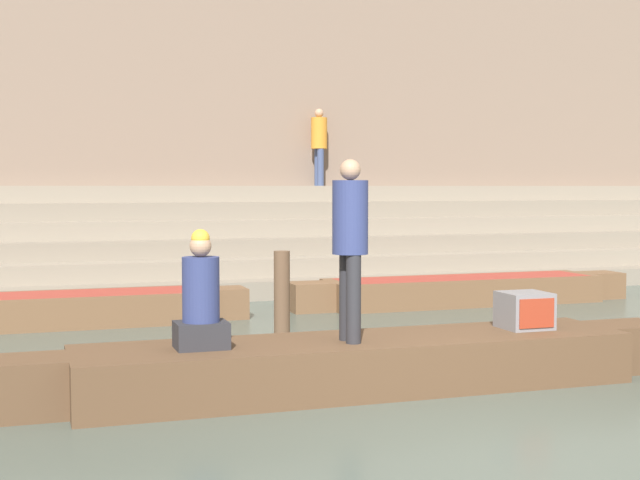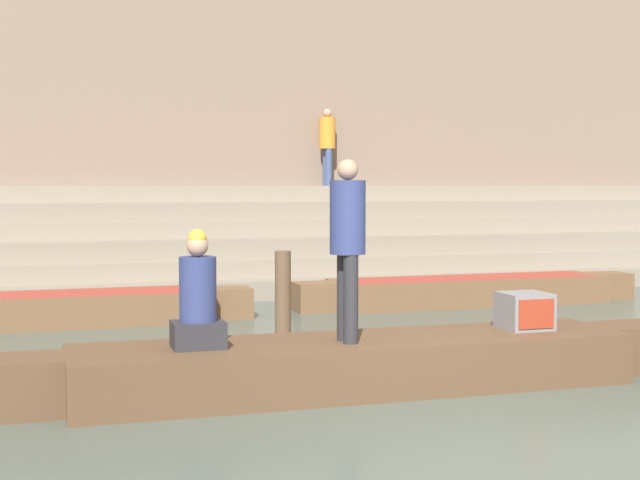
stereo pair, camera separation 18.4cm
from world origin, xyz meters
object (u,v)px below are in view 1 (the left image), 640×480
(person_standing, at_px, (350,237))
(mooring_post, at_px, (282,304))
(moored_boat_shore, at_px, (463,290))
(moored_boat_distant, at_px, (53,309))
(person_rowing, at_px, (201,301))
(tv_set, at_px, (525,310))
(rowboat_main, at_px, (359,363))
(person_on_steps, at_px, (319,142))

(person_standing, relative_size, mooring_post, 1.41)
(mooring_post, bearing_deg, moored_boat_shore, 39.69)
(moored_boat_distant, bearing_deg, mooring_post, -52.19)
(moored_boat_shore, relative_size, moored_boat_distant, 1.09)
(person_standing, height_order, person_rowing, person_standing)
(tv_set, distance_m, moored_boat_distant, 6.87)
(rowboat_main, height_order, moored_boat_distant, rowboat_main)
(moored_boat_distant, bearing_deg, person_rowing, -77.23)
(person_standing, height_order, mooring_post, person_standing)
(rowboat_main, bearing_deg, person_rowing, -177.54)
(mooring_post, bearing_deg, person_standing, -87.50)
(person_standing, bearing_deg, moored_boat_shore, 57.09)
(rowboat_main, bearing_deg, mooring_post, 98.77)
(tv_set, height_order, person_on_steps, person_on_steps)
(moored_boat_shore, height_order, person_on_steps, person_on_steps)
(rowboat_main, height_order, moored_boat_shore, rowboat_main)
(person_rowing, distance_m, moored_boat_shore, 7.79)
(person_on_steps, bearing_deg, rowboat_main, -32.66)
(person_rowing, bearing_deg, moored_boat_shore, 43.04)
(moored_boat_distant, bearing_deg, person_on_steps, 41.51)
(moored_boat_shore, bearing_deg, rowboat_main, -131.55)
(person_rowing, xyz_separation_m, tv_set, (3.44, 0.06, -0.25))
(moored_boat_shore, bearing_deg, mooring_post, -145.52)
(person_on_steps, bearing_deg, tv_set, -22.50)
(tv_set, bearing_deg, person_on_steps, 84.50)
(person_rowing, height_order, moored_boat_shore, person_rowing)
(tv_set, xyz_separation_m, moored_boat_distant, (-4.58, 5.09, -0.45))
(person_on_steps, bearing_deg, moored_boat_distant, -64.99)
(rowboat_main, relative_size, person_standing, 4.03)
(person_rowing, bearing_deg, moored_boat_distant, 101.21)
(moored_boat_distant, height_order, mooring_post, mooring_post)
(person_standing, distance_m, moored_boat_shore, 7.02)
(rowboat_main, bearing_deg, moored_boat_shore, 55.61)
(tv_set, xyz_separation_m, moored_boat_shore, (2.11, 5.37, -0.45))
(rowboat_main, bearing_deg, person_on_steps, 75.59)
(person_on_steps, bearing_deg, moored_boat_shore, -4.20)
(moored_boat_shore, height_order, mooring_post, mooring_post)
(person_rowing, relative_size, mooring_post, 0.89)
(person_rowing, relative_size, tv_set, 2.28)
(tv_set, relative_size, moored_boat_shore, 0.08)
(person_on_steps, bearing_deg, person_standing, -33.19)
(person_rowing, height_order, moored_boat_distant, person_rowing)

